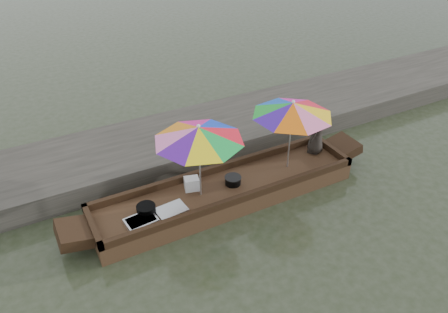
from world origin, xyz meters
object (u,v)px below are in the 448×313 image
boat_hull (226,193)px  umbrella_stern (290,135)px  cooking_pot (146,210)px  tray_crayfish (141,221)px  supply_bag (192,184)px  charcoal_grill (233,181)px  vendor (317,130)px  umbrella_bow (200,161)px  tray_scallop (171,210)px

boat_hull → umbrella_stern: bearing=0.0°
cooking_pot → tray_crayfish: cooking_pot is taller
boat_hull → cooking_pot: (-1.68, -0.04, 0.27)m
cooking_pot → supply_bag: supply_bag is taller
boat_hull → tray_crayfish: (-1.86, -0.25, 0.22)m
boat_hull → charcoal_grill: (0.15, 0.01, 0.25)m
charcoal_grill → vendor: (2.20, 0.20, 0.47)m
vendor → boat_hull: bearing=-34.3°
tray_crayfish → umbrella_bow: 1.50m
tray_scallop → charcoal_grill: size_ratio=1.74×
umbrella_bow → charcoal_grill: bearing=1.0°
boat_hull → supply_bag: 0.75m
charcoal_grill → umbrella_bow: size_ratio=0.19×
charcoal_grill → supply_bag: (-0.80, 0.23, 0.06)m
tray_scallop → umbrella_stern: 2.84m
supply_bag → cooking_pot: bearing=-164.6°
boat_hull → umbrella_bow: bearing=180.0°
cooking_pot → supply_bag: bearing=15.4°
umbrella_bow → tray_crayfish: bearing=-169.3°
tray_scallop → charcoal_grill: (1.42, 0.21, 0.04)m
tray_scallop → vendor: bearing=6.5°
tray_scallop → charcoal_grill: charcoal_grill is taller
tray_crayfish → boat_hull: bearing=7.5°
tray_crayfish → tray_scallop: tray_crayfish is taller
supply_bag → tray_scallop: bearing=-144.5°
tray_crayfish → umbrella_stern: size_ratio=0.34×
boat_hull → tray_crayfish: bearing=-172.5°
tray_crayfish → supply_bag: supply_bag is taller
supply_bag → vendor: size_ratio=0.26×
tray_crayfish → vendor: 4.26m
tray_crayfish → tray_scallop: 0.60m
vendor → umbrella_stern: size_ratio=0.67×
boat_hull → tray_crayfish: tray_crayfish is taller
cooking_pot → umbrella_bow: size_ratio=0.21×
cooking_pot → umbrella_stern: bearing=0.8°
umbrella_bow → tray_scallop: bearing=-164.1°
cooking_pot → charcoal_grill: size_ratio=1.10×
vendor → umbrella_stern: (-0.89, -0.21, 0.23)m
supply_bag → charcoal_grill: bearing=-16.0°
tray_crayfish → umbrella_bow: (1.29, 0.25, 0.73)m
tray_scallop → tray_crayfish: bearing=-175.6°
tray_crayfish → umbrella_stern: 3.41m
tray_crayfish → vendor: vendor is taller
vendor → umbrella_bow: size_ratio=0.66×
boat_hull → umbrella_bow: umbrella_bow is taller
tray_crayfish → charcoal_grill: bearing=7.3°
charcoal_grill → umbrella_bow: bearing=-179.0°
tray_crayfish → tray_scallop: bearing=4.4°
boat_hull → cooking_pot: cooking_pot is taller
cooking_pot → tray_crayfish: size_ratio=0.63×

